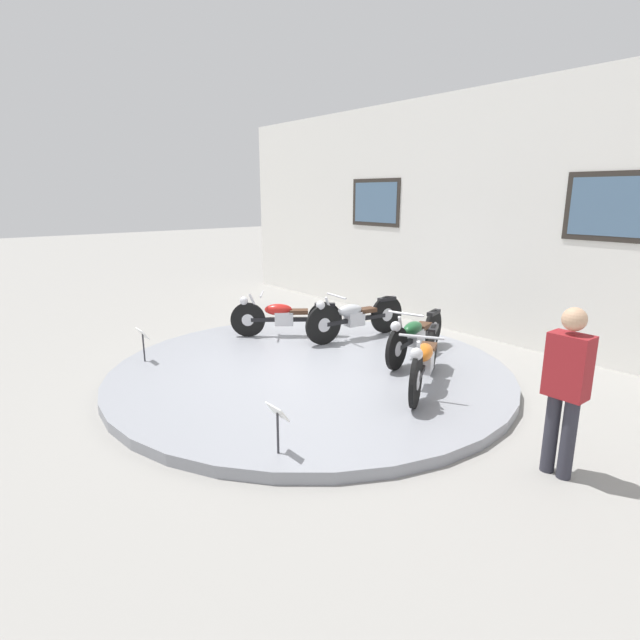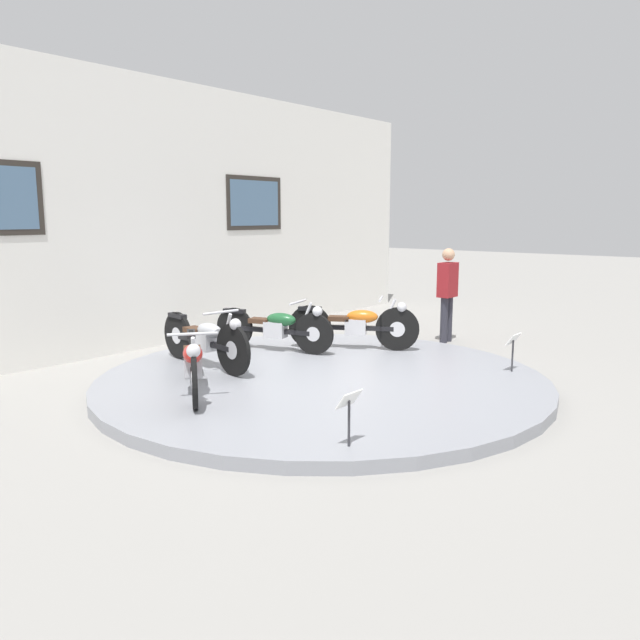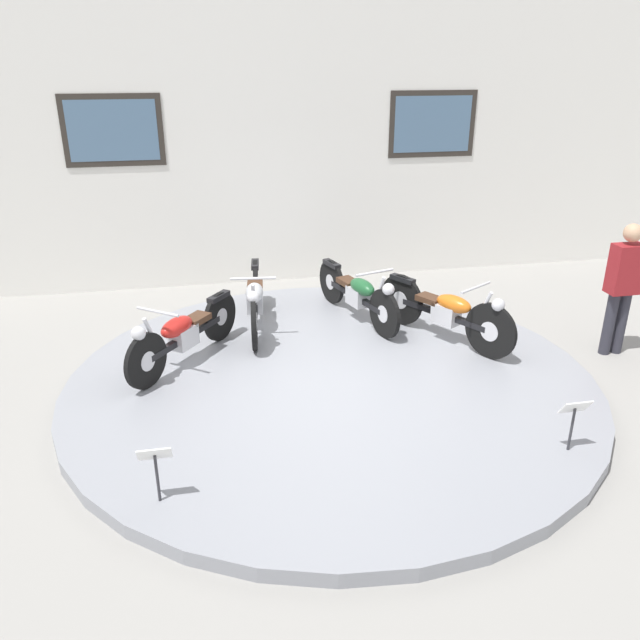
% 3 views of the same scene
% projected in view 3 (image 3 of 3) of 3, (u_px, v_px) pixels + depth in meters
% --- Properties ---
extents(ground_plane, '(60.00, 60.00, 0.00)m').
position_uv_depth(ground_plane, '(331.00, 386.00, 6.90)').
color(ground_plane, gray).
extents(display_platform, '(5.73, 5.73, 0.13)m').
position_uv_depth(display_platform, '(331.00, 381.00, 6.87)').
color(display_platform, gray).
rests_on(display_platform, ground_plane).
extents(back_wall, '(14.00, 0.22, 4.36)m').
position_uv_depth(back_wall, '(279.00, 141.00, 9.47)').
color(back_wall, white).
rests_on(back_wall, ground_plane).
extents(motorcycle_red, '(1.23, 1.59, 0.78)m').
position_uv_depth(motorcycle_red, '(183.00, 333.00, 6.99)').
color(motorcycle_red, black).
rests_on(motorcycle_red, display_platform).
extents(motorcycle_silver, '(0.54, 2.02, 0.81)m').
position_uv_depth(motorcycle_silver, '(255.00, 298.00, 7.91)').
color(motorcycle_silver, black).
rests_on(motorcycle_silver, display_platform).
extents(motorcycle_green, '(0.69, 1.90, 0.79)m').
position_uv_depth(motorcycle_green, '(358.00, 293.00, 8.17)').
color(motorcycle_green, black).
rests_on(motorcycle_green, display_platform).
extents(motorcycle_orange, '(1.07, 1.76, 0.81)m').
position_uv_depth(motorcycle_orange, '(446.00, 310.00, 7.55)').
color(motorcycle_orange, black).
rests_on(motorcycle_orange, display_platform).
extents(info_placard_front_left, '(0.26, 0.11, 0.51)m').
position_uv_depth(info_placard_front_left, '(155.00, 461.00, 4.77)').
color(info_placard_front_left, '#333338').
rests_on(info_placard_front_left, display_platform).
extents(info_placard_front_centre, '(0.26, 0.11, 0.51)m').
position_uv_depth(info_placard_front_centre, '(574.00, 414.00, 5.41)').
color(info_placard_front_centre, '#333338').
rests_on(info_placard_front_centre, display_platform).
extents(visitor_standing, '(0.36, 0.22, 1.62)m').
position_uv_depth(visitor_standing, '(623.00, 283.00, 7.33)').
color(visitor_standing, '#2D2D38').
rests_on(visitor_standing, ground_plane).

